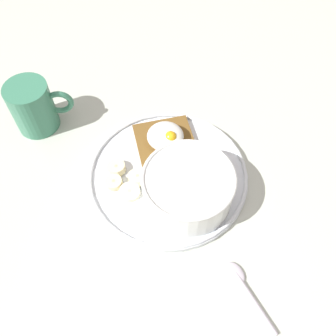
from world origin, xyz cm
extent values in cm
cube|color=beige|center=(0.00, 0.00, 1.00)|extent=(120.00, 120.00, 2.00)
cylinder|color=white|center=(0.00, 0.00, 2.50)|extent=(26.86, 26.86, 1.00)
torus|color=white|center=(0.00, 0.00, 3.30)|extent=(26.66, 26.66, 0.60)
cylinder|color=white|center=(-4.00, 3.49, 5.94)|extent=(14.22, 14.22, 5.88)
torus|color=white|center=(-4.00, 3.49, 8.88)|extent=(14.42, 14.42, 0.60)
cylinder|color=beige|center=(-4.00, 3.49, 5.74)|extent=(12.82, 12.82, 5.08)
ellipsoid|color=beige|center=(-4.00, 3.49, 8.08)|extent=(12.18, 12.18, 1.20)
ellipsoid|color=#AF7B54|center=(-4.91, 7.20, 8.33)|extent=(0.98, 1.31, 0.51)
ellipsoid|color=#9C6549|center=(-4.00, 3.48, 8.44)|extent=(1.97, 1.95, 0.72)
ellipsoid|color=#946150|center=(-5.20, 4.63, 8.32)|extent=(0.82, 1.20, 0.50)
cube|color=brown|center=(1.84, -5.90, 4.04)|extent=(13.42, 13.42, 0.30)
cube|color=olive|center=(1.84, -5.90, 3.57)|extent=(13.16, 13.16, 1.14)
ellipsoid|color=white|center=(1.84, -5.90, 5.57)|extent=(6.34, 6.27, 2.86)
sphere|color=#F2AE19|center=(0.80, -5.32, 6.29)|extent=(2.16, 2.16, 2.16)
cylinder|color=#FBECBE|center=(5.22, 5.00, 3.47)|extent=(4.51, 4.52, 0.99)
cylinder|color=#C3B894|center=(5.22, 5.00, 3.91)|extent=(0.81, 0.81, 0.14)
cylinder|color=beige|center=(4.66, 2.18, 3.75)|extent=(4.49, 4.55, 1.83)
cylinder|color=#B7B492|center=(4.66, 2.18, 4.34)|extent=(0.80, 0.80, 0.24)
cylinder|color=beige|center=(8.23, 3.91, 3.61)|extent=(3.76, 3.71, 1.35)
cylinder|color=tan|center=(8.23, 3.91, 4.15)|extent=(0.67, 0.66, 0.17)
cylinder|color=beige|center=(8.64, 1.15, 3.73)|extent=(4.43, 4.39, 1.69)
cylinder|color=#B7AE8A|center=(8.64, 1.15, 4.35)|extent=(0.78, 0.78, 0.20)
cylinder|color=#3A7F60|center=(26.16, -6.08, 6.68)|extent=(7.59, 7.59, 9.36)
cylinder|color=#3F2216|center=(26.16, -6.08, 10.24)|extent=(6.45, 6.45, 0.40)
torus|color=#3A7F60|center=(21.68, -7.79, 7.15)|extent=(5.14, 2.76, 5.12)
cylinder|color=silver|center=(-16.47, 17.50, 2.40)|extent=(7.04, 7.64, 0.80)
ellipsoid|color=silver|center=(-13.24, 13.95, 2.40)|extent=(4.20, 4.28, 0.70)
camera|label=1|loc=(-7.65, 32.75, 56.19)|focal=40.00mm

